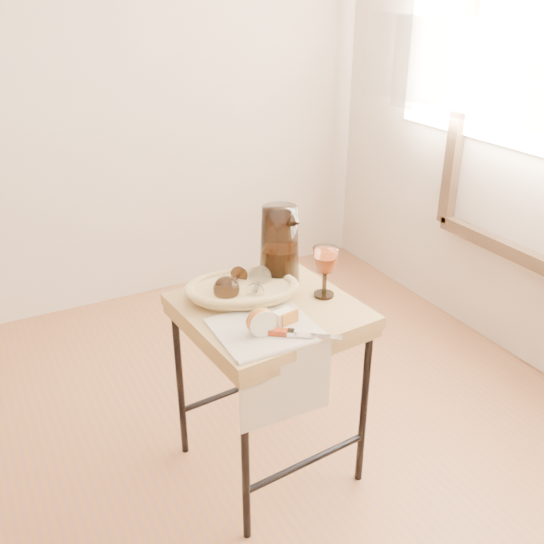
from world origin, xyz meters
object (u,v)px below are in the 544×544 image
side_table (269,390)px  goblet_lying_b (258,283)px  wine_goblet (325,272)px  table_knife (294,333)px  bread_basket (242,291)px  goblet_lying_a (232,283)px  apple_half (260,321)px  pitcher (279,245)px  tea_towel (265,329)px

side_table → goblet_lying_b: goblet_lying_b is taller
wine_goblet → table_knife: (-0.21, -0.17, -0.07)m
bread_basket → wine_goblet: wine_goblet is taller
goblet_lying_a → goblet_lying_b: (0.07, -0.03, -0.00)m
goblet_lying_b → wine_goblet: 0.21m
goblet_lying_b → apple_half: (-0.09, -0.20, -0.00)m
pitcher → table_knife: 0.37m
goblet_lying_b → pitcher: pitcher is taller
wine_goblet → pitcher: bearing=114.6°
tea_towel → wine_goblet: wine_goblet is taller
bread_basket → pitcher: (0.16, 0.05, 0.11)m
tea_towel → bread_basket: 0.20m
side_table → apple_half: 0.40m
pitcher → wine_goblet: 0.18m
side_table → table_knife: bearing=-97.6°
wine_goblet → goblet_lying_b: bearing=154.4°
tea_towel → goblet_lying_b: goblet_lying_b is taller
wine_goblet → tea_towel: bearing=-159.8°
pitcher → apple_half: (-0.21, -0.27, -0.08)m
goblet_lying_b → goblet_lying_a: bearing=101.7°
side_table → goblet_lying_b: 0.37m
goblet_lying_b → table_knife: bearing=-149.3°
bread_basket → apple_half: 0.23m
apple_half → tea_towel: bearing=40.4°
goblet_lying_a → apple_half: 0.23m
goblet_lying_a → tea_towel: bearing=47.3°
pitcher → tea_towel: bearing=-104.4°
wine_goblet → table_knife: 0.28m
bread_basket → pitcher: size_ratio=1.05×
tea_towel → pitcher: size_ratio=0.94×
pitcher → wine_goblet: bearing=-43.9°
tea_towel → pitcher: 0.34m
side_table → apple_half: size_ratio=7.56×
tea_towel → goblet_lying_b: size_ratio=2.38×
side_table → pitcher: (0.11, 0.13, 0.44)m
wine_goblet → bread_basket: bearing=155.1°
table_knife → tea_towel: bearing=160.2°
goblet_lying_b → wine_goblet: bearing=-80.3°
tea_towel → goblet_lying_b: 0.20m
apple_half → table_knife: bearing=-34.2°
goblet_lying_a → wine_goblet: (0.26, -0.12, 0.03)m
goblet_lying_a → goblet_lying_b: bearing=113.0°
side_table → apple_half: apple_half is taller
apple_half → goblet_lying_a: bearing=88.8°
side_table → wine_goblet: (0.18, -0.03, 0.40)m
side_table → apple_half: bearing=-125.8°
bread_basket → goblet_lying_b: size_ratio=2.66×
bread_basket → table_knife: bearing=-65.3°
goblet_lying_b → table_knife: goblet_lying_b is taller
goblet_lying_a → wine_goblet: size_ratio=0.80×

